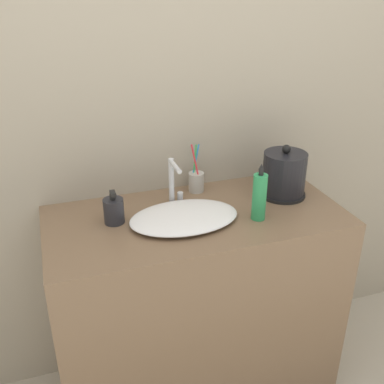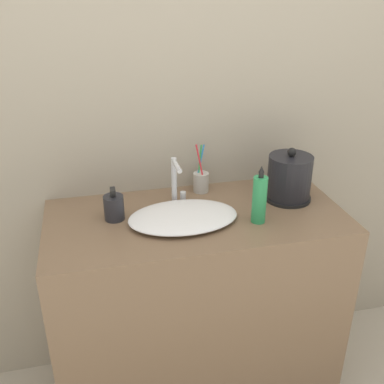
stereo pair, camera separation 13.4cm
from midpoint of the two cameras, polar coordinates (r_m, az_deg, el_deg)
name	(u,v)px [view 1 (the left image)]	position (r m, az deg, el deg)	size (l,w,h in m)	color
wall_back	(173,90)	(1.82, -4.57, 12.82)	(6.00, 0.04, 2.60)	#ADA38E
vanity_counter	(196,307)	(1.96, -1.52, -14.42)	(1.13, 0.53, 0.88)	brown
sink_basin	(184,217)	(1.66, -3.33, -3.24)	(0.41, 0.27, 0.04)	white
faucet	(174,180)	(1.75, -4.54, 1.47)	(0.06, 0.12, 0.19)	silver
electric_kettle	(284,176)	(1.85, 9.57, 2.02)	(0.19, 0.19, 0.22)	black
toothbrush_cup	(196,181)	(1.88, -1.51, 1.39)	(0.06, 0.06, 0.21)	#B7B2A8
lotion_bottle	(114,210)	(1.67, -12.19, -2.35)	(0.07, 0.07, 0.13)	#28282D
shampoo_bottle	(259,196)	(1.65, 6.26, -0.58)	(0.05, 0.05, 0.22)	#2D9956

